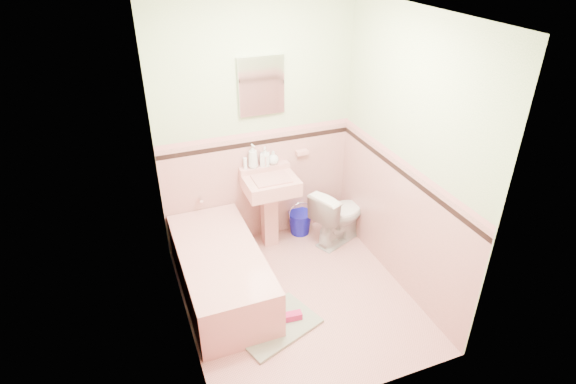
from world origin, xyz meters
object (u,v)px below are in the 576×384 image
object	(u,v)px
sink	(271,213)
bucket	(300,223)
shoe	(293,316)
soap_bottle_left	(253,156)
soap_bottle_right	(273,158)
toilet	(339,215)
bathtub	(221,273)
soap_bottle_mid	(265,156)
medicine_cabinet	(261,86)

from	to	relation	value
sink	bucket	world-z (taller)	sink
bucket	shoe	world-z (taller)	bucket
soap_bottle_left	shoe	distance (m)	1.61
sink	shoe	world-z (taller)	sink
sink	soap_bottle_right	size ratio (longest dim) A/B	5.73
toilet	bathtub	bearing A→B (deg)	81.68
shoe	bathtub	bearing A→B (deg)	134.87
soap_bottle_left	bucket	world-z (taller)	soap_bottle_left
toilet	soap_bottle_mid	bearing A→B (deg)	40.63
sink	medicine_cabinet	distance (m)	1.30
sink	medicine_cabinet	bearing A→B (deg)	90.00
medicine_cabinet	toilet	distance (m)	1.59
sink	bucket	size ratio (longest dim) A/B	3.20
medicine_cabinet	soap_bottle_right	size ratio (longest dim) A/B	3.89
sink	soap_bottle_right	distance (m)	0.58
bathtub	medicine_cabinet	distance (m)	1.78
sink	shoe	distance (m)	1.19
sink	shoe	size ratio (longest dim) A/B	5.35
bathtub	shoe	distance (m)	0.77
medicine_cabinet	bucket	bearing A→B (deg)	-13.30
soap_bottle_right	soap_bottle_mid	bearing A→B (deg)	180.00
soap_bottle_left	soap_bottle_mid	distance (m)	0.13
medicine_cabinet	bucket	xyz separation A→B (m)	(0.38, -0.09, -1.57)
soap_bottle_mid	bucket	size ratio (longest dim) A/B	0.77
soap_bottle_right	toilet	size ratio (longest dim) A/B	0.22
bathtub	medicine_cabinet	world-z (taller)	medicine_cabinet
soap_bottle_left	soap_bottle_mid	size ratio (longest dim) A/B	1.26
bathtub	soap_bottle_mid	distance (m)	1.24
medicine_cabinet	soap_bottle_mid	bearing A→B (deg)	-76.94
medicine_cabinet	bathtub	bearing A→B (deg)	-132.58
bathtub	soap_bottle_left	bearing A→B (deg)	51.70
toilet	shoe	xyz separation A→B (m)	(-0.91, -0.95, -0.26)
bathtub	bucket	size ratio (longest dim) A/B	5.82
sink	soap_bottle_mid	distance (m)	0.60
toilet	bucket	size ratio (longest dim) A/B	2.49
bathtub	medicine_cabinet	xyz separation A→B (m)	(0.68, 0.74, 1.47)
bathtub	shoe	size ratio (longest dim) A/B	9.73
bathtub	soap_bottle_right	size ratio (longest dim) A/B	10.43
sink	shoe	bearing A→B (deg)	-100.22
bathtub	toilet	distance (m)	1.44
soap_bottle_mid	soap_bottle_right	distance (m)	0.09
bathtub	shoe	world-z (taller)	bathtub
medicine_cabinet	shoe	xyz separation A→B (m)	(-0.20, -1.33, -1.64)
medicine_cabinet	soap_bottle_left	xyz separation A→B (m)	(-0.12, -0.03, -0.69)
medicine_cabinet	shoe	bearing A→B (deg)	-98.62
bathtub	bucket	distance (m)	1.25
bathtub	soap_bottle_right	xyz separation A→B (m)	(0.78, 0.71, 0.73)
soap_bottle_mid	shoe	xyz separation A→B (m)	(-0.21, -1.30, -0.92)
medicine_cabinet	bucket	distance (m)	1.62
toilet	sink	bearing A→B (deg)	53.79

